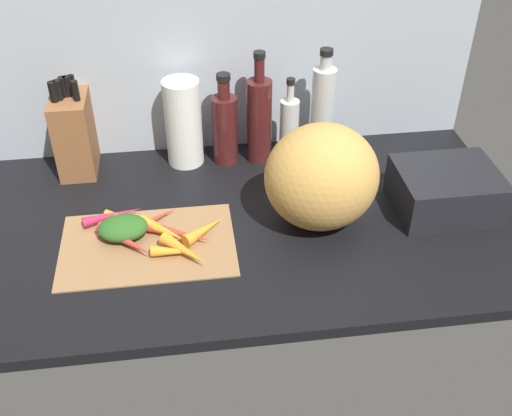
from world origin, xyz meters
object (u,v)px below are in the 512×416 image
bottle_2 (290,129)px  dish_rack (447,190)px  winter_squash (323,177)px  bottle_0 (226,127)px  carrot_5 (176,251)px  carrot_6 (149,222)px  bottle_1 (260,119)px  carrot_3 (206,229)px  cutting_board (149,244)px  paper_towel_roll (183,123)px  carrot_2 (180,233)px  carrot_0 (165,230)px  carrot_8 (186,250)px  bottle_3 (323,112)px  carrot_1 (133,222)px  carrot_4 (114,215)px  carrot_7 (127,240)px  knife_block (76,133)px

bottle_2 → dish_rack: bearing=-39.1°
winter_squash → bottle_0: bottle_0 is taller
carrot_5 → winter_squash: (36.88, 9.71, 11.29)cm
winter_squash → bottle_2: winter_squash is taller
winter_squash → carrot_6: bearing=177.0°
bottle_0 → bottle_2: 18.30cm
bottle_1 → carrot_3: bearing=-118.0°
cutting_board → paper_towel_roll: 40.64cm
carrot_2 → dish_rack: dish_rack is taller
carrot_0 → bottle_0: 39.59cm
carrot_0 → paper_towel_roll: 37.02cm
carrot_0 → bottle_0: (18.60, 33.87, 8.62)cm
carrot_8 → winter_squash: size_ratio=0.50×
carrot_5 → bottle_3: bottle_3 is taller
carrot_2 → bottle_1: 44.01cm
bottle_3 → carrot_2: bearing=-141.7°
carrot_8 → bottle_1: (23.48, 41.75, 10.76)cm
carrot_1 → carrot_6: carrot_6 is taller
carrot_1 → paper_towel_roll: paper_towel_roll is taller
carrot_5 → carrot_6: size_ratio=0.59×
carrot_1 → carrot_3: size_ratio=1.28×
carrot_4 → bottle_1: bearing=31.7°
carrot_0 → bottle_0: bearing=61.2°
carrot_8 → bottle_1: 49.10cm
carrot_2 → carrot_7: bearing=-174.0°
carrot_0 → carrot_3: 10.09cm
carrot_1 → bottle_3: size_ratio=0.48×
winter_squash → dish_rack: 34.40cm
knife_block → bottle_1: size_ratio=0.85×
carrot_4 → bottle_3: bearing=22.1°
carrot_0 → carrot_2: size_ratio=0.78×
carrot_0 → carrot_7: size_ratio=0.80×
carrot_4 → paper_towel_roll: paper_towel_roll is taller
carrot_4 → bottle_0: bottle_0 is taller
cutting_board → bottle_2: 54.27cm
carrot_1 → carrot_7: (-1.29, -7.99, 0.67)cm
cutting_board → carrot_2: 8.00cm
carrot_2 → bottle_0: bottle_0 is taller
carrot_1 → bottle_2: size_ratio=0.63×
cutting_board → bottle_0: (22.52, 36.18, 10.75)cm
cutting_board → bottle_0: 43.95cm
carrot_6 → carrot_1: bearing=162.8°
carrot_7 → knife_block: (-14.15, 37.73, 9.27)cm
carrot_4 → bottle_3: bottle_3 is taller
carrot_4 → bottle_0: 41.44cm
carrot_2 → bottle_1: bottle_1 is taller
carrot_5 → carrot_6: (-6.21, 11.97, -0.02)cm
carrot_0 → carrot_6: carrot_0 is taller
carrot_0 → carrot_8: carrot_0 is taller
knife_block → paper_towel_roll: size_ratio=1.11×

